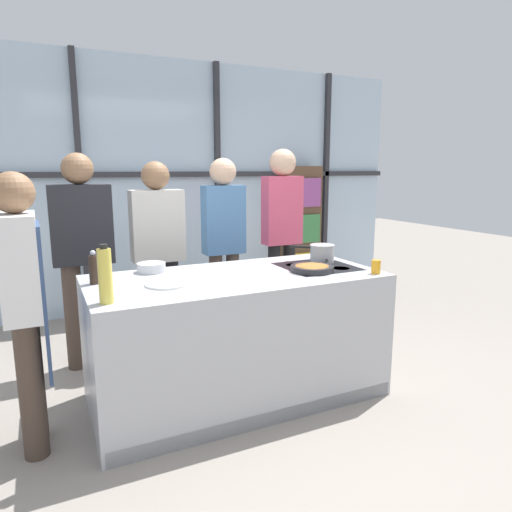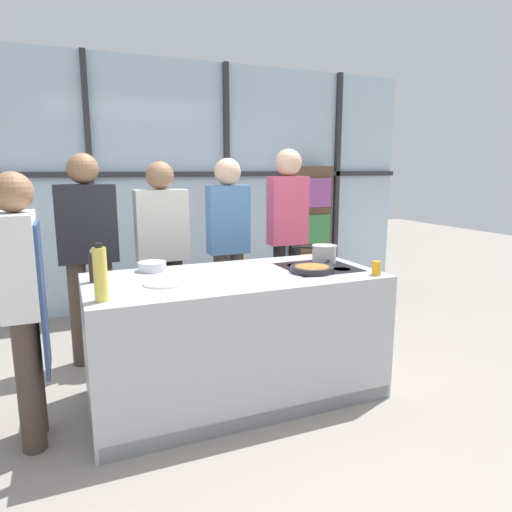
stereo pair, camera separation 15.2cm
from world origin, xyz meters
name	(u,v)px [view 1 (the left image)]	position (x,y,z in m)	size (l,w,h in m)	color
ground_plane	(237,394)	(0.00, 0.00, 0.00)	(18.00, 18.00, 0.00)	gray
back_window_wall	(153,186)	(0.00, 2.40, 1.40)	(6.40, 0.10, 2.80)	silver
bookshelf	(301,230)	(1.85, 2.21, 0.82)	(0.53, 0.19, 1.64)	brown
demo_island	(237,336)	(0.00, 0.00, 0.44)	(1.99, 0.94, 0.88)	#B7BABF
chef	(25,298)	(-1.30, -0.07, 0.90)	(0.23, 0.42, 1.59)	#47382D
spectator_far_left	(83,249)	(-0.90, 0.99, 0.98)	(0.46, 0.24, 1.72)	#47382D
spectator_center_left	(158,247)	(-0.30, 0.99, 0.94)	(0.43, 0.23, 1.66)	black
spectator_center_right	(224,237)	(0.30, 0.99, 1.00)	(0.37, 0.24, 1.69)	#47382D
spectator_far_right	(282,226)	(0.90, 0.99, 1.06)	(0.37, 0.25, 1.78)	black
frying_pan	(312,268)	(0.54, -0.12, 0.91)	(0.49, 0.39, 0.04)	#232326
saucepan	(322,253)	(0.78, 0.13, 0.96)	(0.30, 0.28, 0.14)	silver
white_plate	(167,284)	(-0.50, -0.06, 0.89)	(0.27, 0.27, 0.01)	white
mixing_bowl	(151,267)	(-0.50, 0.35, 0.92)	(0.20, 0.20, 0.06)	silver
oil_bottle	(105,276)	(-0.89, -0.31, 1.04)	(0.07, 0.07, 0.32)	#E0CC4C
pepper_grinder	(94,269)	(-0.90, 0.16, 0.98)	(0.06, 0.06, 0.22)	#332319
juice_glass_near	(376,267)	(0.89, -0.37, 0.93)	(0.06, 0.06, 0.10)	orange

